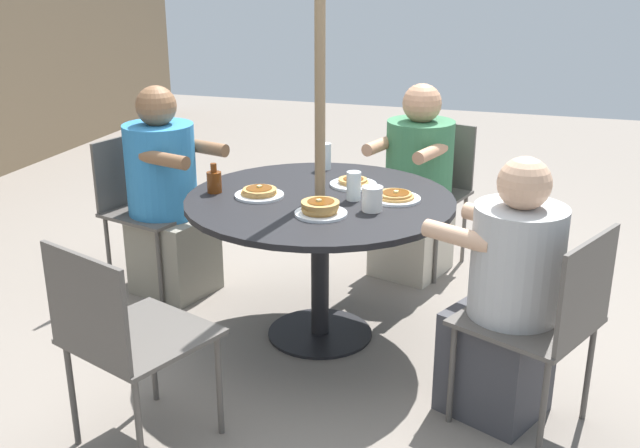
# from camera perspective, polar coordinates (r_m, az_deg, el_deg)

# --- Properties ---
(ground_plane) EXTENTS (12.00, 12.00, 0.00)m
(ground_plane) POSITION_cam_1_polar(r_m,az_deg,el_deg) (3.76, 0.00, -8.38)
(ground_plane) COLOR gray
(patio_table) EXTENTS (1.26, 1.26, 0.71)m
(patio_table) POSITION_cam_1_polar(r_m,az_deg,el_deg) (3.51, 0.00, 0.49)
(patio_table) COLOR black
(patio_table) RESTS_ON ground
(umbrella_pole) EXTENTS (0.05, 0.05, 2.13)m
(umbrella_pole) POSITION_cam_1_polar(r_m,az_deg,el_deg) (3.39, 0.00, 7.70)
(umbrella_pole) COLOR #846B4C
(umbrella_pole) RESTS_ON ground
(patio_chair_north) EXTENTS (0.56, 0.56, 0.84)m
(patio_chair_north) POSITION_cam_1_polar(r_m,az_deg,el_deg) (4.26, -13.24, 1.75)
(patio_chair_north) COLOR #514C47
(patio_chair_north) RESTS_ON ground
(diner_north) EXTENTS (0.48, 0.55, 1.14)m
(diner_north) POSITION_cam_1_polar(r_m,az_deg,el_deg) (4.14, -11.59, 1.65)
(diner_north) COLOR gray
(diner_north) RESTS_ON ground
(patio_chair_east) EXTENTS (0.59, 0.59, 0.84)m
(patio_chair_east) POSITION_cam_1_polar(r_m,az_deg,el_deg) (2.81, -14.86, -8.02)
(patio_chair_east) COLOR #514C47
(patio_chair_east) RESTS_ON ground
(patio_chair_south) EXTENTS (0.61, 0.61, 0.84)m
(patio_chair_south) POSITION_cam_1_polar(r_m,az_deg,el_deg) (2.96, 16.95, -6.73)
(patio_chair_south) COLOR #514C47
(patio_chair_south) RESTS_ON ground
(diner_south) EXTENTS (0.51, 0.56, 1.09)m
(diner_south) POSITION_cam_1_polar(r_m,az_deg,el_deg) (3.03, 14.02, -5.89)
(diner_south) COLOR #3D3D42
(diner_south) RESTS_ON ground
(patio_chair_west) EXTENTS (0.57, 0.57, 0.84)m
(patio_chair_west) POSITION_cam_1_polar(r_m,az_deg,el_deg) (4.51, 8.33, 3.07)
(patio_chair_west) COLOR #514C47
(patio_chair_west) RESTS_ON ground
(diner_west) EXTENTS (0.57, 0.50, 1.11)m
(diner_west) POSITION_cam_1_polar(r_m,az_deg,el_deg) (4.36, 7.31, 2.56)
(diner_west) COLOR beige
(diner_west) RESTS_ON ground
(pancake_plate_a) EXTENTS (0.23, 0.23, 0.05)m
(pancake_plate_a) POSITION_cam_1_polar(r_m,az_deg,el_deg) (3.66, 2.56, 3.15)
(pancake_plate_a) COLOR white
(pancake_plate_a) RESTS_ON patio_table
(pancake_plate_b) EXTENTS (0.23, 0.23, 0.05)m
(pancake_plate_b) POSITION_cam_1_polar(r_m,az_deg,el_deg) (3.46, 5.77, 2.08)
(pancake_plate_b) COLOR white
(pancake_plate_b) RESTS_ON patio_table
(pancake_plate_c) EXTENTS (0.23, 0.23, 0.07)m
(pancake_plate_c) POSITION_cam_1_polar(r_m,az_deg,el_deg) (3.23, 0.03, 1.16)
(pancake_plate_c) COLOR white
(pancake_plate_c) RESTS_ON patio_table
(pancake_plate_d) EXTENTS (0.23, 0.23, 0.05)m
(pancake_plate_d) POSITION_cam_1_polar(r_m,az_deg,el_deg) (3.50, -4.66, 2.37)
(pancake_plate_d) COLOR white
(pancake_plate_d) RESTS_ON patio_table
(syrup_bottle) EXTENTS (0.09, 0.07, 0.14)m
(syrup_bottle) POSITION_cam_1_polar(r_m,az_deg,el_deg) (3.58, -8.05, 3.26)
(syrup_bottle) COLOR #602D0F
(syrup_bottle) RESTS_ON patio_table
(coffee_cup) EXTENTS (0.09, 0.09, 0.11)m
(coffee_cup) POSITION_cam_1_polar(r_m,az_deg,el_deg) (3.29, 4.00, 1.94)
(coffee_cup) COLOR white
(coffee_cup) RESTS_ON patio_table
(drinking_glass_a) EXTENTS (0.07, 0.07, 0.14)m
(drinking_glass_a) POSITION_cam_1_polar(r_m,az_deg,el_deg) (3.94, 0.37, 5.18)
(drinking_glass_a) COLOR silver
(drinking_glass_a) RESTS_ON patio_table
(drinking_glass_b) EXTENTS (0.07, 0.07, 0.13)m
(drinking_glass_b) POSITION_cam_1_polar(r_m,az_deg,el_deg) (3.43, 2.59, 2.92)
(drinking_glass_b) COLOR silver
(drinking_glass_b) RESTS_ON patio_table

